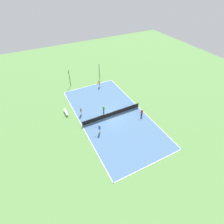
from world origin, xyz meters
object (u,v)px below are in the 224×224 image
Objects in this scene: tennis_ball_midcourt at (122,110)px; bench at (66,112)px; player_near_blue at (99,128)px; fence_post_back_left at (70,78)px; player_far_green at (104,109)px; fence_post_back_right at (99,71)px; player_baseline_gray at (81,111)px; tennis_net at (112,114)px; player_coach_red at (142,112)px; tennis_ball_near_net at (83,98)px; player_center_orange at (99,84)px.

bench is at bearing 158.67° from tennis_ball_midcourt.
fence_post_back_left reaches higher than player_near_blue.
fence_post_back_left is at bearing -68.49° from player_near_blue.
fence_post_back_right reaches higher than player_far_green.
fence_post_back_left is at bearing -22.10° from bench.
player_baseline_gray is 13.26m from fence_post_back_right.
tennis_net reaches higher than tennis_ball_midcourt.
fence_post_back_right reaches higher than player_near_blue.
player_coach_red is at bearing -53.52° from tennis_ball_midcourt.
fence_post_back_left is at bearing -87.78° from player_coach_red.
tennis_ball_midcourt is at bearing -52.02° from tennis_ball_near_net.
bench is 2.85m from player_baseline_gray.
player_near_blue is 10.24m from tennis_ball_near_net.
tennis_net is 6.29× the size of player_far_green.
fence_post_back_left is (-8.23, 15.54, 1.05)m from player_coach_red.
player_baseline_gray is 22.80× the size of tennis_ball_near_net.
tennis_net is 4.54m from player_near_blue.
player_near_blue is at bearing -153.87° from bench.
player_near_blue is 0.45× the size of fence_post_back_right.
tennis_ball_midcourt is at bearing -70.34° from player_far_green.
player_baseline_gray is at bearing -56.75° from player_near_blue.
player_coach_red is 17.62m from fence_post_back_left.
tennis_net is at bearing -135.66° from player_center_orange.
player_near_blue reaches higher than bench.
fence_post_back_right reaches higher than player_baseline_gray.
player_baseline_gray is at bearing 148.92° from tennis_net.
player_near_blue is (3.47, -7.07, 0.58)m from bench.
player_baseline_gray is at bearing -168.36° from player_center_orange.
player_center_orange is 22.48× the size of tennis_ball_midcourt.
player_baseline_gray is at bearing -112.56° from tennis_ball_near_net.
bench is at bearing 176.53° from player_center_orange.
player_baseline_gray is 1.12× the size of player_coach_red.
fence_post_back_left is at bearing 104.92° from tennis_net.
tennis_ball_midcourt is 14.06m from fence_post_back_left.
tennis_net is 2.64m from tennis_ball_midcourt.
tennis_net is 9.99m from player_center_orange.
player_center_orange is at bearing -92.23° from player_near_blue.
player_coach_red is (2.75, -12.13, -0.09)m from player_center_orange.
tennis_ball_midcourt is at bearing -64.35° from fence_post_back_left.
player_near_blue reaches higher than player_baseline_gray.
player_far_green is at bearing -117.09° from bench.
player_baseline_gray reaches higher than tennis_ball_midcourt.
tennis_ball_near_net is 0.02× the size of fence_post_back_right.
player_far_green reaches higher than player_baseline_gray.
player_center_orange is 13.68m from player_near_blue.
bench is 28.12× the size of tennis_ball_near_net.
player_far_green reaches higher than tennis_ball_midcourt.
bench is 1.16× the size of player_near_blue.
player_coach_red is at bearing -52.47° from tennis_ball_near_net.
player_far_green is 1.16× the size of player_center_orange.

